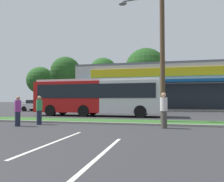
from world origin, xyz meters
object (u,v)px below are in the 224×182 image
car_0 (38,105)px  pedestrian_mid (18,111)px  pedestrian_far (164,110)px  utility_pole (160,28)px  pedestrian_by_pole (39,110)px  city_bus (98,96)px

car_0 → pedestrian_mid: pedestrian_mid is taller
car_0 → pedestrian_far: bearing=-41.6°
utility_pole → pedestrian_by_pole: utility_pole is taller
pedestrian_by_pole → pedestrian_mid: pedestrian_by_pole is taller
utility_pole → pedestrian_by_pole: size_ratio=6.66×
car_0 → pedestrian_mid: (7.76, -14.72, 0.09)m
pedestrian_by_pole → pedestrian_mid: bearing=-96.1°
utility_pole → pedestrian_far: 5.65m
car_0 → pedestrian_by_pole: bearing=-58.3°
pedestrian_by_pole → pedestrian_mid: size_ratio=1.02×
pedestrian_by_pole → pedestrian_far: 7.12m
city_bus → pedestrian_by_pole: size_ratio=6.78×
city_bus → pedestrian_by_pole: (-1.35, -7.30, -0.92)m
utility_pole → car_0: size_ratio=2.38×
pedestrian_mid → pedestrian_far: size_ratio=0.91×
pedestrian_mid → pedestrian_by_pole: bearing=92.0°
utility_pole → pedestrian_by_pole: bearing=-160.6°
city_bus → pedestrian_mid: city_bus is taller
utility_pole → city_bus: size_ratio=0.98×
pedestrian_mid → pedestrian_far: pedestrian_far is taller
pedestrian_mid → car_0: bearing=153.4°
pedestrian_far → city_bus: bearing=-166.6°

